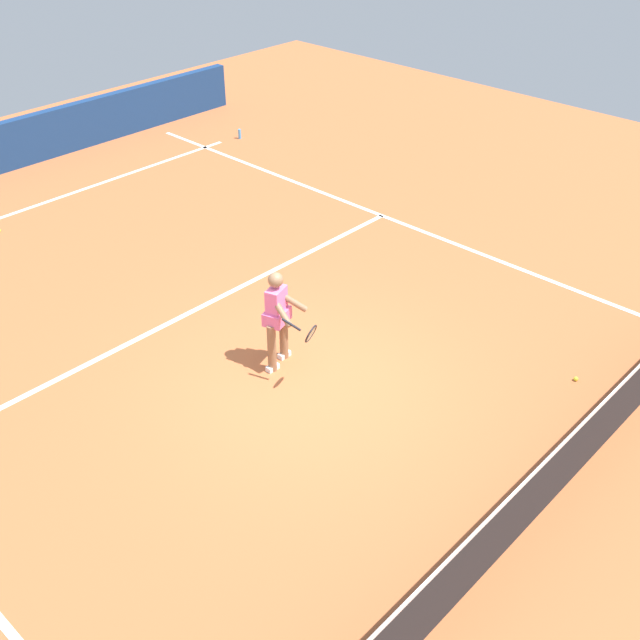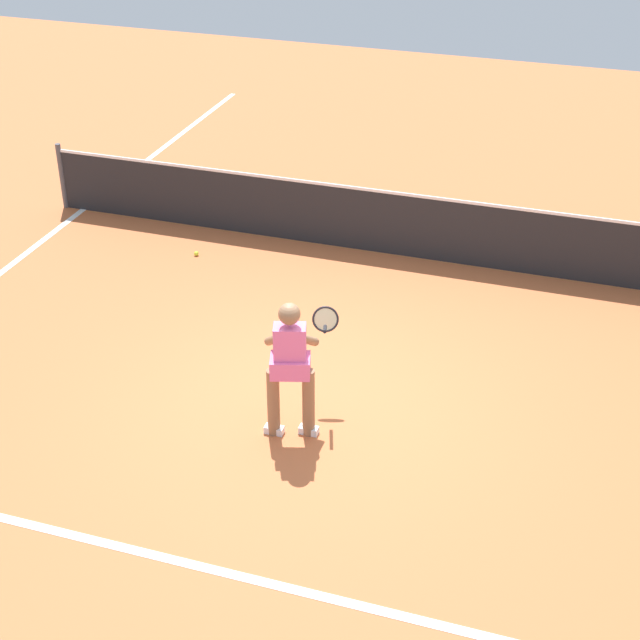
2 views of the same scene
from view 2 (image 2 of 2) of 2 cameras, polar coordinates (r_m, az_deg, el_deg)
ground_plane at (r=10.73m, az=-0.36°, el=-4.70°), size 27.98×27.98×0.00m
service_line_marking at (r=8.81m, az=-6.07°, el=-14.33°), size 9.97×0.10×0.01m
court_net at (r=13.60m, az=4.60°, el=5.63°), size 10.65×0.08×1.03m
tennis_player at (r=9.80m, az=-1.69°, el=-2.55°), size 0.65×1.08×1.55m
tennis_ball_near at (r=13.83m, az=-7.23°, el=3.87°), size 0.07×0.07×0.07m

